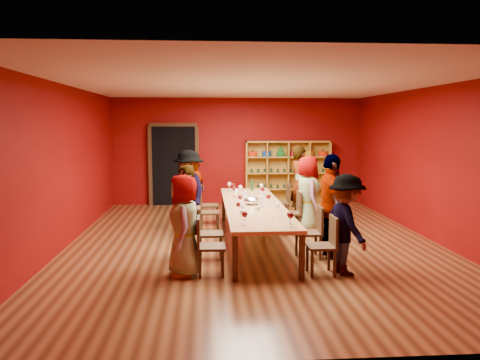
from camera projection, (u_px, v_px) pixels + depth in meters
name	position (u px, v px, depth m)	size (l,w,h in m)	color
room_shell	(254.00, 165.00, 8.80)	(7.10, 9.10, 3.04)	#4D2814
tasting_table	(254.00, 207.00, 8.90)	(1.10, 4.50, 0.75)	#B47C4B
doorway	(174.00, 165.00, 13.11)	(1.40, 0.17, 2.30)	black
shelving_unit	(287.00, 170.00, 13.24)	(2.40, 0.40, 1.80)	#B58428
chair_person_left_0	(206.00, 243.00, 7.04)	(0.42, 0.42, 0.89)	black
person_left_0	(184.00, 226.00, 6.98)	(0.75, 0.41, 1.53)	silver
chair_person_left_1	(206.00, 230.00, 7.87)	(0.42, 0.42, 0.89)	black
person_left_1	(185.00, 213.00, 7.81)	(0.58, 0.43, 1.60)	#141A37
chair_person_left_3	(206.00, 209.00, 9.77)	(0.42, 0.42, 0.89)	black
person_left_3	(189.00, 192.00, 9.70)	(1.13, 0.47, 1.74)	white
chair_person_left_4	(206.00, 203.00, 10.62)	(0.42, 0.42, 0.89)	black
person_left_4	(195.00, 192.00, 10.57)	(0.88, 0.40, 1.51)	#5776B3
chair_person_right_0	(326.00, 242.00, 7.07)	(0.42, 0.42, 0.89)	black
person_right_0	(346.00, 224.00, 7.06)	(0.99, 0.41, 1.53)	#48484D
chair_person_right_1	(313.00, 229.00, 7.94)	(0.42, 0.42, 0.89)	black
person_right_1	(331.00, 206.00, 7.91)	(1.04, 0.47, 1.78)	beige
chair_person_right_3	(294.00, 210.00, 9.69)	(0.42, 0.42, 0.89)	black
person_right_3	(308.00, 195.00, 9.67)	(0.79, 0.43, 1.62)	beige
chair_person_right_4	(283.00, 200.00, 10.97)	(0.42, 0.42, 0.89)	black
person_right_4	(300.00, 183.00, 10.95)	(0.65, 0.47, 1.77)	#46464B
wine_glass_0	(263.00, 190.00, 9.78)	(0.09, 0.09, 0.22)	white
wine_glass_1	(235.00, 190.00, 9.87)	(0.08, 0.08, 0.20)	white
wine_glass_2	(238.00, 205.00, 7.99)	(0.08, 0.08, 0.20)	white
wine_glass_3	(269.00, 197.00, 8.80)	(0.09, 0.09, 0.21)	white
wine_glass_4	(245.00, 215.00, 7.06)	(0.09, 0.09, 0.21)	white
wine_glass_5	(243.00, 207.00, 7.81)	(0.08, 0.08, 0.20)	white
wine_glass_6	(290.00, 216.00, 6.95)	(0.09, 0.09, 0.22)	white
wine_glass_7	(240.00, 198.00, 8.77)	(0.08, 0.08, 0.20)	white
wine_glass_8	(236.00, 191.00, 9.66)	(0.08, 0.08, 0.19)	white
wine_glass_9	(269.00, 196.00, 9.05)	(0.08, 0.08, 0.19)	white
wine_glass_10	(240.00, 188.00, 10.16)	(0.08, 0.08, 0.20)	white
wine_glass_11	(289.00, 215.00, 7.19)	(0.07, 0.07, 0.18)	white
wine_glass_12	(234.00, 186.00, 10.53)	(0.08, 0.08, 0.20)	white
wine_glass_13	(236.00, 196.00, 8.98)	(0.08, 0.08, 0.20)	white
wine_glass_14	(264.00, 190.00, 9.93)	(0.07, 0.07, 0.18)	white
wine_glass_15	(255.00, 202.00, 8.38)	(0.07, 0.07, 0.18)	white
wine_glass_16	(243.00, 213.00, 7.20)	(0.09, 0.09, 0.22)	white
wine_glass_17	(258.00, 209.00, 7.67)	(0.08, 0.08, 0.19)	white
wine_glass_18	(277.00, 207.00, 7.85)	(0.08, 0.08, 0.20)	white
wine_glass_19	(261.00, 186.00, 10.57)	(0.07, 0.07, 0.18)	white
wine_glass_20	(229.00, 185.00, 10.62)	(0.09, 0.09, 0.21)	white
spittoon_bowl	(251.00, 201.00, 8.90)	(0.30, 0.30, 0.16)	silver
carafe_a	(245.00, 197.00, 9.13)	(0.10, 0.10, 0.23)	white
carafe_b	(261.00, 201.00, 8.57)	(0.13, 0.13, 0.25)	white
wine_bottle	(252.00, 186.00, 10.76)	(0.08, 0.08, 0.28)	#143919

